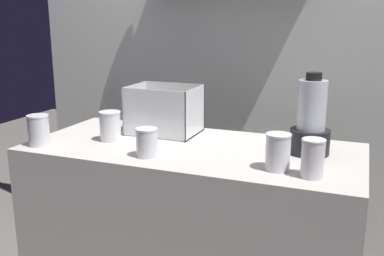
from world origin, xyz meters
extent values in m
cube|color=beige|center=(0.00, 0.00, 0.45)|extent=(1.40, 0.64, 0.90)
cube|color=silver|center=(0.00, 0.77, 1.25)|extent=(2.60, 0.04, 2.50)
cube|color=white|center=(-0.20, 0.16, 0.90)|extent=(0.31, 0.24, 0.01)
cube|color=white|center=(-0.20, 0.05, 1.01)|extent=(0.31, 0.01, 0.22)
cube|color=white|center=(-0.20, 0.28, 1.01)|extent=(0.31, 0.01, 0.22)
cube|color=white|center=(-0.36, 0.16, 1.01)|extent=(0.01, 0.24, 0.22)
cube|color=white|center=(-0.05, 0.16, 1.01)|extent=(0.01, 0.24, 0.22)
cone|color=orange|center=(-0.16, 0.17, 0.92)|extent=(0.10, 0.15, 0.02)
cone|color=orange|center=(-0.25, 0.18, 0.92)|extent=(0.16, 0.10, 0.03)
cone|color=orange|center=(-0.19, 0.17, 0.92)|extent=(0.07, 0.17, 0.03)
cone|color=orange|center=(-0.19, 0.18, 0.92)|extent=(0.07, 0.18, 0.03)
cone|color=orange|center=(-0.17, 0.16, 0.96)|extent=(0.06, 0.17, 0.03)
cone|color=orange|center=(-0.23, 0.16, 0.95)|extent=(0.19, 0.07, 0.02)
cone|color=orange|center=(-0.22, 0.18, 0.95)|extent=(0.14, 0.15, 0.03)
cylinder|color=black|center=(0.47, 0.08, 0.95)|extent=(0.16, 0.16, 0.10)
cylinder|color=silver|center=(0.47, 0.08, 1.10)|extent=(0.11, 0.11, 0.20)
cylinder|color=orange|center=(0.47, 0.08, 1.02)|extent=(0.10, 0.10, 0.04)
cylinder|color=black|center=(0.47, 0.08, 1.21)|extent=(0.06, 0.06, 0.03)
cylinder|color=white|center=(-0.61, -0.23, 0.96)|extent=(0.09, 0.09, 0.13)
cylinder|color=orange|center=(-0.61, -0.23, 0.95)|extent=(0.08, 0.08, 0.11)
cylinder|color=white|center=(-0.61, -0.23, 1.03)|extent=(0.09, 0.09, 0.01)
cylinder|color=white|center=(-0.37, -0.05, 0.96)|extent=(0.09, 0.09, 0.13)
cylinder|color=yellow|center=(-0.37, -0.05, 0.94)|extent=(0.08, 0.08, 0.08)
cylinder|color=white|center=(-0.37, -0.05, 1.03)|extent=(0.10, 0.10, 0.01)
cylinder|color=white|center=(-0.11, -0.20, 0.95)|extent=(0.08, 0.08, 0.11)
cylinder|color=orange|center=(-0.11, -0.20, 0.94)|extent=(0.08, 0.08, 0.09)
cylinder|color=white|center=(-0.11, -0.20, 1.01)|extent=(0.09, 0.09, 0.01)
cylinder|color=white|center=(0.39, -0.16, 0.96)|extent=(0.09, 0.09, 0.13)
cylinder|color=yellow|center=(0.39, -0.16, 0.95)|extent=(0.08, 0.08, 0.11)
cylinder|color=white|center=(0.39, -0.16, 1.03)|extent=(0.09, 0.09, 0.01)
cylinder|color=white|center=(0.52, -0.20, 0.96)|extent=(0.08, 0.08, 0.13)
cylinder|color=orange|center=(0.52, -0.20, 0.94)|extent=(0.07, 0.07, 0.09)
cylinder|color=white|center=(0.52, -0.20, 1.03)|extent=(0.08, 0.08, 0.01)
camera|label=1|loc=(0.65, -1.66, 1.43)|focal=41.12mm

